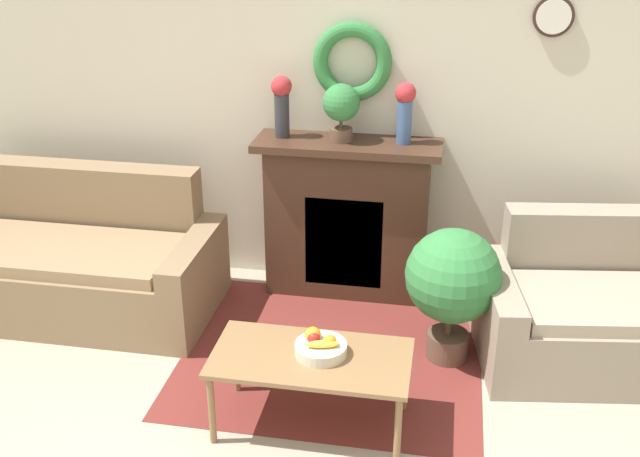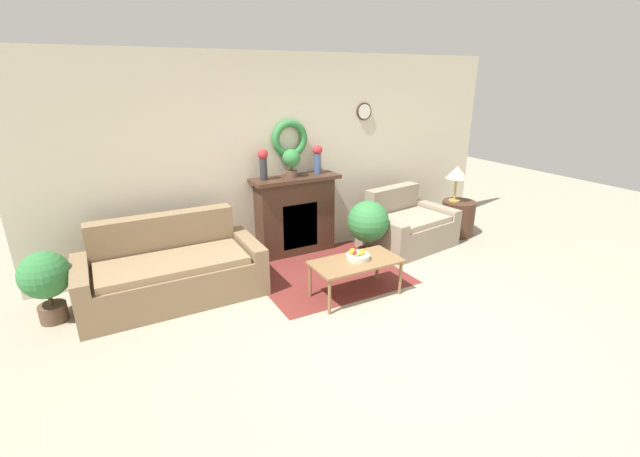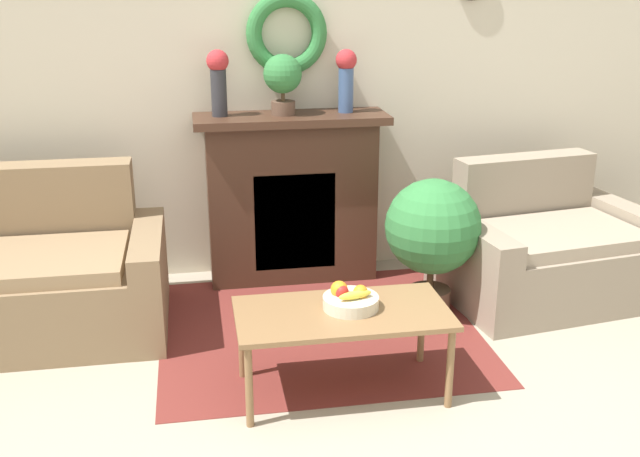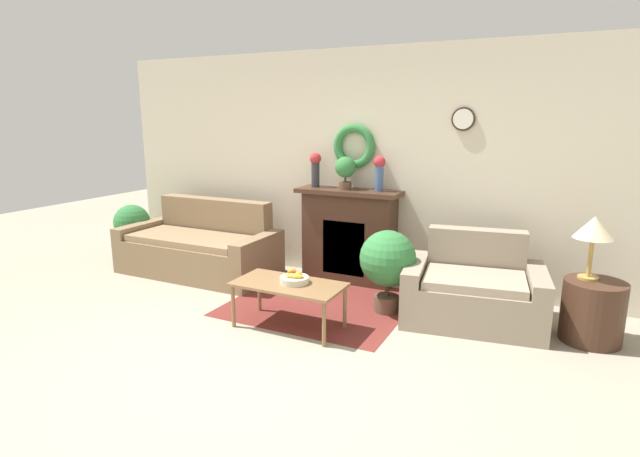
# 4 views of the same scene
# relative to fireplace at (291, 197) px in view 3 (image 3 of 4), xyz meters

# --- Properties ---
(floor_rug) EXTENTS (1.80, 1.63, 0.01)m
(floor_rug) POSITION_rel_fireplace_xyz_m (0.04, -0.83, -0.56)
(floor_rug) COLOR maroon
(floor_rug) RESTS_ON ground_plane
(wall_back) EXTENTS (6.80, 0.16, 2.70)m
(wall_back) POSITION_rel_fireplace_xyz_m (0.06, 0.21, 0.80)
(wall_back) COLOR beige
(wall_back) RESTS_ON ground_plane
(fireplace) EXTENTS (1.23, 0.41, 1.11)m
(fireplace) POSITION_rel_fireplace_xyz_m (0.00, 0.00, 0.00)
(fireplace) COLOR #42281C
(fireplace) RESTS_ON ground_plane
(loveseat_right) EXTENTS (1.40, 1.07, 0.84)m
(loveseat_right) POSITION_rel_fireplace_xyz_m (1.55, -0.56, -0.27)
(loveseat_right) COLOR gray
(loveseat_right) RESTS_ON ground_plane
(coffee_table) EXTENTS (1.02, 0.53, 0.43)m
(coffee_table) POSITION_rel_fireplace_xyz_m (0.04, -1.51, -0.17)
(coffee_table) COLOR olive
(coffee_table) RESTS_ON ground_plane
(fruit_bowl) EXTENTS (0.27, 0.27, 0.12)m
(fruit_bowl) POSITION_rel_fireplace_xyz_m (0.08, -1.47, -0.08)
(fruit_bowl) COLOR beige
(fruit_bowl) RESTS_ON coffee_table
(vase_on_mantel_left) EXTENTS (0.14, 0.14, 0.41)m
(vase_on_mantel_left) POSITION_rel_fireplace_xyz_m (-0.44, 0.01, 0.79)
(vase_on_mantel_left) COLOR #2D2D33
(vase_on_mantel_left) RESTS_ON fireplace
(vase_on_mantel_right) EXTENTS (0.13, 0.13, 0.40)m
(vase_on_mantel_right) POSITION_rel_fireplace_xyz_m (0.36, 0.01, 0.78)
(vase_on_mantel_right) COLOR #3D5684
(vase_on_mantel_right) RESTS_ON fireplace
(potted_plant_on_mantel) EXTENTS (0.24, 0.24, 0.38)m
(potted_plant_on_mantel) POSITION_rel_fireplace_xyz_m (-0.05, -0.01, 0.78)
(potted_plant_on_mantel) COLOR brown
(potted_plant_on_mantel) RESTS_ON fireplace
(potted_plant_floor_by_loveseat) EXTENTS (0.56, 0.56, 0.84)m
(potted_plant_floor_by_loveseat) POSITION_rel_fireplace_xyz_m (0.73, -0.73, -0.03)
(potted_plant_floor_by_loveseat) COLOR brown
(potted_plant_floor_by_loveseat) RESTS_ON ground_plane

